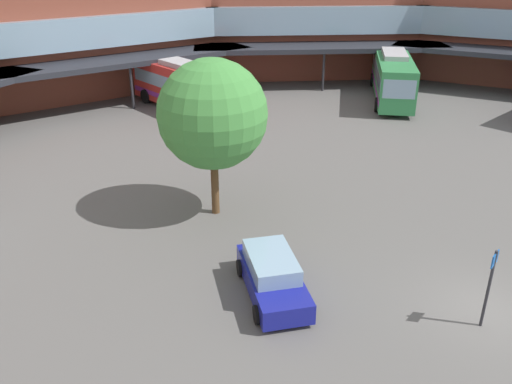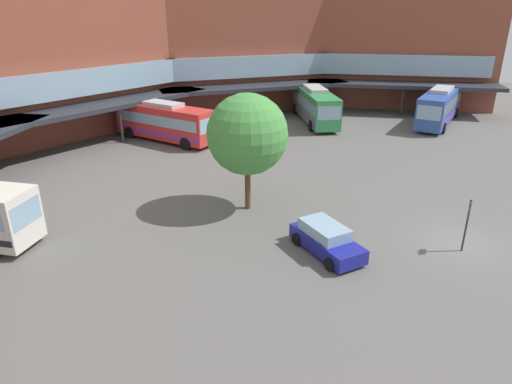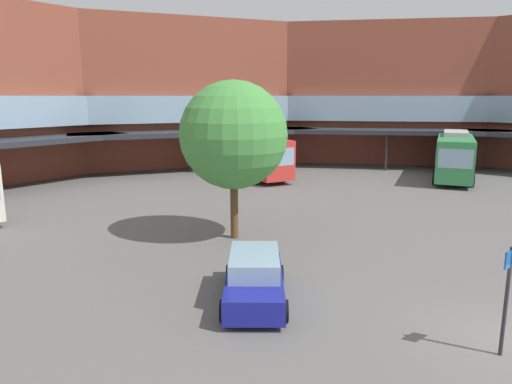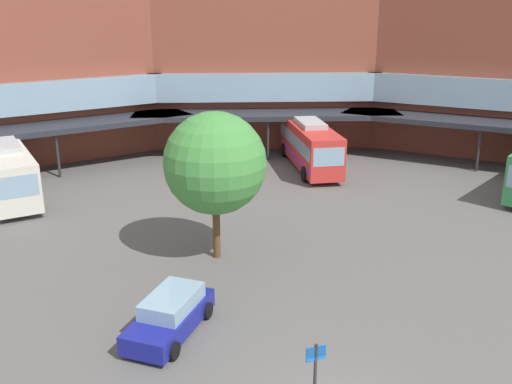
# 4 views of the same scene
# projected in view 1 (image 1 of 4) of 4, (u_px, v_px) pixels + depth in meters

# --- Properties ---
(ground_plane) EXTENTS (123.92, 123.92, 0.00)m
(ground_plane) POSITION_uv_depth(u_px,v_px,m) (485.00, 311.00, 18.71)
(ground_plane) COLOR #605E5B
(station_building) EXTENTS (82.79, 45.03, 13.45)m
(station_building) POSITION_uv_depth(u_px,v_px,m) (76.00, 46.00, 29.38)
(station_building) COLOR brown
(station_building) RESTS_ON ground
(bus_2) EXTENTS (4.07, 10.67, 3.66)m
(bus_2) POSITION_uv_depth(u_px,v_px,m) (183.00, 86.00, 40.10)
(bus_2) COLOR red
(bus_2) RESTS_ON ground
(bus_4) EXTENTS (11.56, 8.36, 3.77)m
(bus_4) POSITION_uv_depth(u_px,v_px,m) (392.00, 75.00, 43.05)
(bus_4) COLOR #338C4C
(bus_4) RESTS_ON ground
(parked_car) EXTENTS (4.10, 4.59, 1.53)m
(parked_car) POSITION_uv_depth(u_px,v_px,m) (272.00, 276.00, 19.35)
(parked_car) COLOR navy
(parked_car) RESTS_ON ground
(plaza_tree) EXTENTS (4.90, 4.90, 7.27)m
(plaza_tree) POSITION_uv_depth(u_px,v_px,m) (212.00, 115.00, 23.45)
(plaza_tree) COLOR brown
(plaza_tree) RESTS_ON ground
(stop_sign_post) EXTENTS (0.60, 0.10, 2.91)m
(stop_sign_post) POSITION_uv_depth(u_px,v_px,m) (490.00, 282.00, 17.26)
(stop_sign_post) COLOR #2D2D33
(stop_sign_post) RESTS_ON ground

